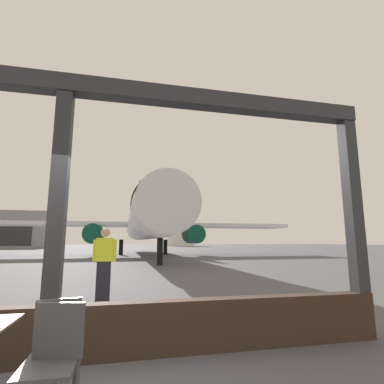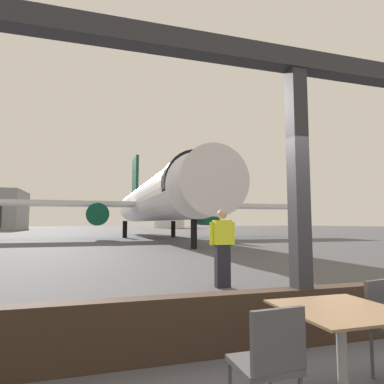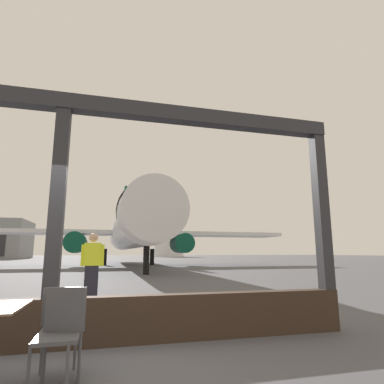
{
  "view_description": "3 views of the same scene",
  "coord_description": "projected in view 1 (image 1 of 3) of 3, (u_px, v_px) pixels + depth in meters",
  "views": [
    {
      "loc": [
        0.82,
        -4.01,
        1.41
      ],
      "look_at": [
        4.71,
        12.97,
        4.32
      ],
      "focal_mm": 27.8,
      "sensor_mm": 36.0,
      "label": 1
    },
    {
      "loc": [
        -2.44,
        -3.56,
        1.44
      ],
      "look_at": [
        1.92,
        11.03,
        2.85
      ],
      "focal_mm": 31.25,
      "sensor_mm": 36.0,
      "label": 2
    },
    {
      "loc": [
        0.7,
        -4.91,
        1.27
      ],
      "look_at": [
        4.55,
        9.67,
        4.1
      ],
      "focal_mm": 30.19,
      "sensor_mm": 36.0,
      "label": 3
    }
  ],
  "objects": [
    {
      "name": "fuel_storage_tank",
      "position": [
        181.0,
        237.0,
        93.6
      ],
      "size": [
        8.73,
        8.73,
        5.61
      ],
      "primitive_type": "cylinder",
      "color": "white",
      "rests_on": "ground"
    },
    {
      "name": "distant_hangar",
      "position": [
        14.0,
        230.0,
        76.13
      ],
      "size": [
        18.17,
        14.99,
        8.77
      ],
      "color": "gray",
      "rests_on": "ground"
    },
    {
      "name": "window_frame",
      "position": [
        54.0,
        254.0,
        3.65
      ],
      "size": [
        8.95,
        0.24,
        3.62
      ],
      "color": "#38281E",
      "rests_on": "ground"
    },
    {
      "name": "cafe_chair_aisle_right",
      "position": [
        52.0,
        354.0,
        2.31
      ],
      "size": [
        0.46,
        0.46,
        0.92
      ],
      "color": "#4C4C51",
      "rests_on": "ground"
    },
    {
      "name": "ground_crew_worker",
      "position": [
        104.0,
        263.0,
        7.09
      ],
      "size": [
        0.55,
        0.22,
        1.74
      ],
      "color": "black",
      "rests_on": "ground"
    },
    {
      "name": "cafe_chair_window_left",
      "position": [
        57.0,
        342.0,
        2.64
      ],
      "size": [
        0.45,
        0.45,
        0.88
      ],
      "color": "#4C4C51",
      "rests_on": "ground"
    },
    {
      "name": "ground_plane",
      "position": [
        117.0,
        252.0,
        41.9
      ],
      "size": [
        220.0,
        220.0,
        0.0
      ],
      "primitive_type": "plane",
      "color": "#4C4C51"
    },
    {
      "name": "airplane",
      "position": [
        146.0,
        222.0,
        30.79
      ],
      "size": [
        31.68,
        33.03,
        10.3
      ],
      "color": "silver",
      "rests_on": "ground"
    }
  ]
}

